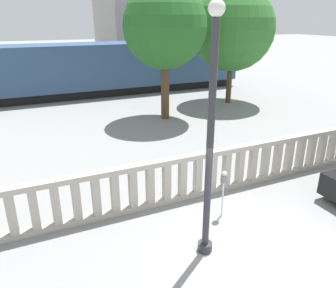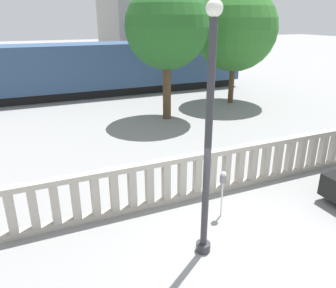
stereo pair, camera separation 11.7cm
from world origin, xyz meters
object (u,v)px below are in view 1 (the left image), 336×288
train_near (33,72)px  tree_right (233,29)px  lamppost (210,140)px  tree_left (165,27)px  parking_meter (224,180)px

train_near → tree_right: tree_right is taller
lamppost → tree_left: (3.40, 9.85, 1.82)m
parking_meter → train_near: 16.46m
lamppost → parking_meter: (1.11, 1.02, -1.62)m
lamppost → tree_left: 10.58m
lamppost → train_near: (-2.39, 17.09, -0.90)m
train_near → lamppost: bearing=-82.0°
tree_left → tree_right: bearing=17.3°
lamppost → train_near: 17.28m
train_near → parking_meter: bearing=-77.7°
parking_meter → tree_left: size_ratio=0.20×
parking_meter → train_near: train_near is taller
parking_meter → tree_left: tree_left is taller
tree_left → lamppost: bearing=-109.0°
train_near → tree_left: (5.79, -7.24, 2.72)m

